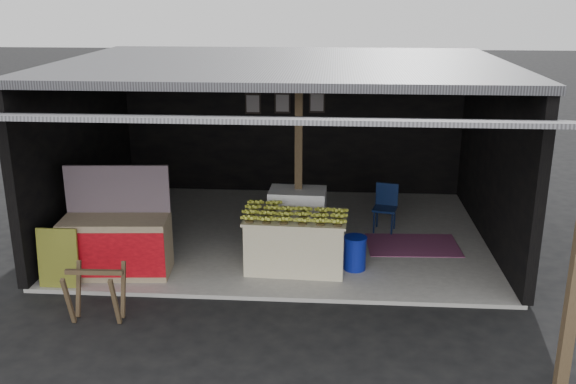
# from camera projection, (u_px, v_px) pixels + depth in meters

# --- Properties ---
(ground) EXTENTS (80.00, 80.00, 0.00)m
(ground) POSITION_uv_depth(u_px,v_px,m) (269.00, 301.00, 8.86)
(ground) COLOR black
(ground) RESTS_ON ground
(concrete_slab) EXTENTS (7.00, 5.00, 0.06)m
(concrete_slab) POSITION_uv_depth(u_px,v_px,m) (283.00, 234.00, 11.23)
(concrete_slab) COLOR gray
(concrete_slab) RESTS_ON ground
(shophouse) EXTENTS (7.40, 7.29, 3.02)m
(shophouse) POSITION_uv_depth(u_px,v_px,m) (284.00, 114.00, 10.91)
(shophouse) COLOR black
(shophouse) RESTS_ON ground
(banana_table) EXTENTS (1.55, 0.99, 0.83)m
(banana_table) POSITION_uv_depth(u_px,v_px,m) (296.00, 242.00, 9.67)
(banana_table) COLOR beige
(banana_table) RESTS_ON concrete_slab
(banana_pile) EXTENTS (1.43, 0.90, 0.16)m
(banana_pile) POSITION_uv_depth(u_px,v_px,m) (296.00, 211.00, 9.52)
(banana_pile) COLOR gold
(banana_pile) RESTS_ON banana_table
(white_crate) EXTENTS (0.92, 0.65, 1.00)m
(white_crate) POSITION_uv_depth(u_px,v_px,m) (297.00, 219.00, 10.39)
(white_crate) COLOR white
(white_crate) RESTS_ON concrete_slab
(neighbor_stall) EXTENTS (1.59, 0.81, 1.59)m
(neighbor_stall) POSITION_uv_depth(u_px,v_px,m) (117.00, 243.00, 9.46)
(neighbor_stall) COLOR #998466
(neighbor_stall) RESTS_ON concrete_slab
(green_signboard) EXTENTS (0.58, 0.12, 0.87)m
(green_signboard) POSITION_uv_depth(u_px,v_px,m) (58.00, 258.00, 9.04)
(green_signboard) COLOR black
(green_signboard) RESTS_ON concrete_slab
(sawhorse) EXTENTS (0.75, 0.65, 0.72)m
(sawhorse) POSITION_uv_depth(u_px,v_px,m) (96.00, 289.00, 8.19)
(sawhorse) COLOR #4E3D27
(sawhorse) RESTS_ON ground
(water_barrel) EXTENTS (0.33, 0.33, 0.49)m
(water_barrel) POSITION_uv_depth(u_px,v_px,m) (355.00, 254.00, 9.67)
(water_barrel) COLOR navy
(water_barrel) RESTS_ON concrete_slab
(plastic_chair) EXTENTS (0.47, 0.47, 0.83)m
(plastic_chair) POSITION_uv_depth(u_px,v_px,m) (386.00, 203.00, 11.21)
(plastic_chair) COLOR #0A183B
(plastic_chair) RESTS_ON concrete_slab
(magenta_rug) EXTENTS (1.54, 1.06, 0.01)m
(magenta_rug) POSITION_uv_depth(u_px,v_px,m) (413.00, 245.00, 10.64)
(magenta_rug) COLOR #781A5F
(magenta_rug) RESTS_ON concrete_slab
(picture_frames) EXTENTS (1.62, 0.04, 0.46)m
(picture_frames) POSITION_uv_depth(u_px,v_px,m) (284.00, 103.00, 12.95)
(picture_frames) COLOR black
(picture_frames) RESTS_ON shophouse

